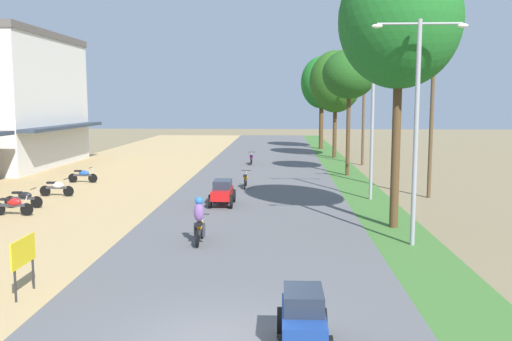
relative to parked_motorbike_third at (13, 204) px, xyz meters
name	(u,v)px	position (x,y,z in m)	size (l,w,h in m)	color
shophouse_mid	(1,101)	(-9.62, 18.30, 4.50)	(9.96, 13.66, 10.10)	silver
parked_motorbike_third	(13,204)	(0.00, 0.00, 0.00)	(1.80, 0.54, 0.94)	black
parked_motorbike_fourth	(24,198)	(-0.34, 1.74, 0.00)	(1.80, 0.54, 0.94)	black
parked_motorbike_fifth	(57,187)	(-0.06, 4.94, 0.00)	(1.80, 0.54, 0.94)	black
parked_motorbike_sixth	(83,175)	(-0.43, 9.83, 0.00)	(1.80, 0.54, 0.94)	black
street_signboard	(23,255)	(5.05, -9.77, 0.55)	(0.06, 1.30, 1.50)	#262628
median_tree_nearest	(400,21)	(16.06, -1.52, 7.45)	(4.64, 4.64, 10.54)	#4C351E
median_tree_second	(349,75)	(16.09, 14.01, 6.19)	(3.55, 3.55, 8.34)	#4C351E
median_tree_third	(336,82)	(16.34, 25.75, 6.12)	(4.52, 4.52, 9.32)	#4C351E
median_tree_fourth	(322,83)	(15.82, 34.85, 6.32)	(4.30, 4.30, 9.52)	#4C351E
streetlamp_near	(417,117)	(16.16, -4.24, 3.92)	(3.16, 0.20, 7.64)	gray
streetlamp_mid	(373,111)	(16.16, 4.78, 3.97)	(3.16, 0.20, 7.73)	gray
utility_pole_near	(364,105)	(18.04, 20.58, 4.14)	(1.80, 0.20, 9.01)	brown
utility_pole_far	(432,100)	(19.33, 5.73, 4.51)	(1.80, 0.20, 9.73)	brown
car_hatchback_blue	(303,318)	(12.05, -12.68, 0.19)	(1.04, 2.00, 1.23)	navy
car_sedan_red	(222,191)	(8.83, 2.80, 0.19)	(1.10, 2.26, 1.19)	red
motorbike_foreground_rider	(200,221)	(8.79, -4.42, 0.30)	(0.54, 1.80, 1.66)	black
motorbike_ahead_second	(246,179)	(9.59, 8.30, 0.02)	(0.54, 1.80, 0.94)	black
motorbike_ahead_third	(251,158)	(9.32, 20.04, 0.02)	(0.54, 1.80, 0.94)	black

